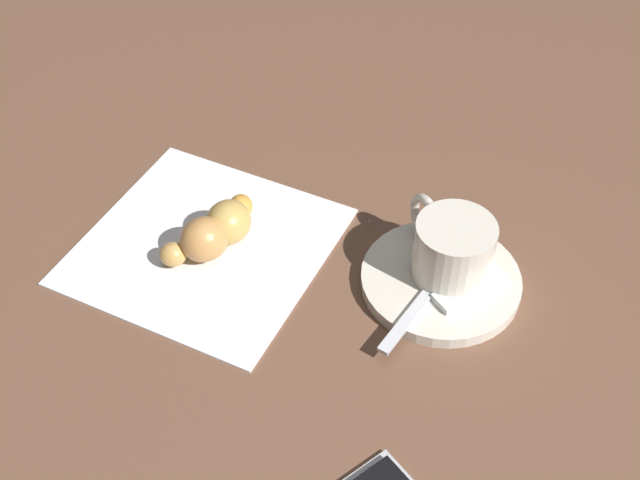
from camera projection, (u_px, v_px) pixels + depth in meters
name	position (u px, v px, depth m)	size (l,w,h in m)	color
ground_plane	(319.00, 255.00, 0.69)	(1.80, 1.80, 0.00)	brown
saucer	(441.00, 281.00, 0.67)	(0.13, 0.13, 0.01)	silver
espresso_cup	(452.00, 248.00, 0.65)	(0.09, 0.06, 0.05)	silver
teaspoon	(444.00, 273.00, 0.66)	(0.02, 0.14, 0.01)	silver
sugar_packet	(471.00, 288.00, 0.65)	(0.06, 0.02, 0.01)	white
napkin	(205.00, 245.00, 0.70)	(0.20, 0.19, 0.00)	white
croissant	(215.00, 231.00, 0.68)	(0.06, 0.10, 0.04)	tan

